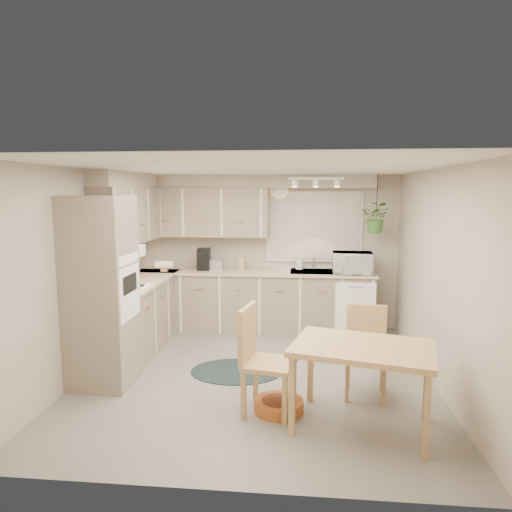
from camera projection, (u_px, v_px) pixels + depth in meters
The scene contains 35 objects.
floor at pixel (256, 376), 5.35m from camera, with size 4.20×4.20×0.00m, color slate.
ceiling at pixel (256, 168), 5.02m from camera, with size 4.20×4.20×0.00m, color silver.
wall_back at pixel (269, 252), 7.25m from camera, with size 4.00×0.04×2.40m, color #B1A392.
wall_front at pixel (227, 330), 3.11m from camera, with size 4.00×0.04×2.40m, color #B1A392.
wall_left at pixel (88, 272), 5.38m from camera, with size 0.04×4.20×2.40m, color #B1A392.
wall_right at pixel (438, 278), 4.99m from camera, with size 0.04×4.20×2.40m, color #B1A392.
base_cab_left at pixel (141, 315), 6.31m from camera, with size 0.60×1.85×0.90m, color gray.
base_cab_back at pixel (255, 302), 7.08m from camera, with size 3.60×0.60×0.90m, color gray.
counter_left at pixel (140, 282), 6.25m from camera, with size 0.64×1.89×0.04m, color #C2A58D.
counter_back at pixel (255, 272), 7.01m from camera, with size 3.64×0.64×0.04m, color #C2A58D.
oven_stack at pixel (101, 292), 5.00m from camera, with size 0.65×0.65×2.10m, color gray.
wall_oven_face at pixel (129, 293), 4.97m from camera, with size 0.02×0.56×0.58m, color white.
upper_cab_left at pixel (131, 215), 6.26m from camera, with size 0.35×2.00×0.75m, color gray.
upper_cab_back at pixel (205, 212), 7.09m from camera, with size 2.00×0.35×0.75m, color gray.
soffit_left at pixel (128, 180), 6.20m from camera, with size 0.30×2.00×0.20m, color #B1A392.
soffit_back at pixel (256, 181), 6.97m from camera, with size 3.60×0.30×0.20m, color #B1A392.
cooktop at pixel (125, 289), 5.68m from camera, with size 0.52×0.58×0.02m, color white.
range_hood at pixel (122, 252), 5.62m from camera, with size 0.40×0.60×0.14m, color white.
window_blinds at pixel (314, 227), 7.10m from camera, with size 1.40×0.02×1.00m, color beige.
window_frame at pixel (314, 227), 7.11m from camera, with size 1.50×0.02×1.10m, color beige.
sink at pixel (314, 274), 6.93m from camera, with size 0.70×0.48×0.10m, color #A2A3A9.
dishwasher_front at pixel (355, 311), 6.63m from camera, with size 0.58×0.01×0.83m, color white.
track_light_bar at pixel (316, 179), 6.49m from camera, with size 0.80×0.04×0.04m, color white.
wall_clock at pixel (279, 189), 7.07m from camera, with size 0.30×0.30×0.03m, color gold.
dining_table at pixel (362, 386), 4.13m from camera, with size 1.23×0.82×0.77m, color tan.
chair_left at pixel (270, 361), 4.40m from camera, with size 0.49×0.49×1.05m, color tan.
chair_back at pixel (366, 353), 4.76m from camera, with size 0.44×0.44×0.94m, color tan.
braided_rug at pixel (236, 371), 5.47m from camera, with size 1.10×0.83×0.01m, color black.
pet_bed at pixel (279, 406), 4.48m from camera, with size 0.49×0.49×0.11m, color #C06A26.
microwave at pixel (352, 260), 6.75m from camera, with size 0.58×0.32×0.39m, color white.
soap_bottle at pixel (300, 267), 7.09m from camera, with size 0.10×0.21×0.10m, color white.
hanging_plant at pixel (376, 221), 6.63m from camera, with size 0.40×0.45×0.35m, color #376F2C.
coffee_maker at pixel (204, 259), 7.07m from camera, with size 0.19×0.23×0.34m, color black.
toaster at pixel (215, 265), 7.08m from camera, with size 0.27×0.15×0.16m, color #A2A3A9.
knife_block at pixel (242, 263), 7.07m from camera, with size 0.10×0.10×0.21m, color tan.
Camera 1 is at (0.49, -5.08, 2.13)m, focal length 32.00 mm.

